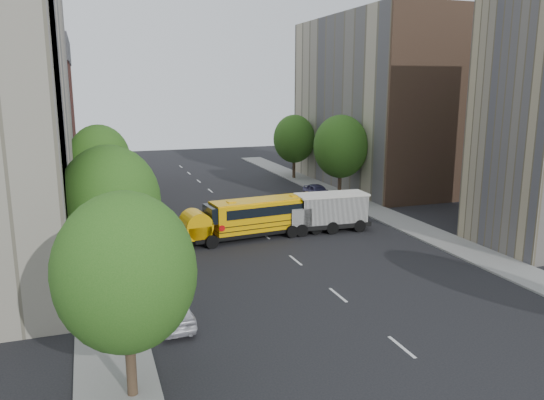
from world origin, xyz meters
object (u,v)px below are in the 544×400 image
parked_car_1 (134,216)px  street_tree_1 (110,203)px  street_tree_5 (294,139)px  parked_car_2 (115,190)px  parked_car_4 (318,192)px  safari_truck (326,211)px  street_tree_0 (125,272)px  school_bus (256,216)px  parked_car_0 (171,308)px  street_tree_4 (341,147)px  street_tree_2 (100,160)px

parked_car_1 → street_tree_1: bearing=87.2°
street_tree_5 → parked_car_2: (-20.60, -4.33, -3.95)m
parked_car_2 → parked_car_4: 19.84m
street_tree_1 → safari_truck: (15.75, 7.75, -3.44)m
street_tree_0 → school_bus: size_ratio=0.72×
parked_car_1 → parked_car_0: bearing=95.9°
parked_car_0 → parked_car_2: bearing=-91.6°
street_tree_5 → street_tree_1: bearing=-126.3°
street_tree_1 → parked_car_4: (19.80, 18.25, -4.21)m
street_tree_4 → parked_car_4: bearing=173.4°
school_bus → parked_car_0: bearing=-129.4°
street_tree_2 → parked_car_2: size_ratio=1.43×
street_tree_2 → street_tree_5: 25.06m
street_tree_4 → street_tree_5: (-0.00, 12.00, -0.37)m
street_tree_1 → parked_car_1: size_ratio=1.91×
street_tree_2 → parked_car_0: 22.92m
street_tree_1 → school_bus: size_ratio=0.77×
parked_car_4 → parked_car_2: bearing=158.8°
street_tree_1 → street_tree_0: bearing=-90.0°
parked_car_0 → parked_car_1: parked_car_0 is taller
street_tree_1 → safari_truck: 17.89m
parked_car_0 → safari_truck: bearing=-141.1°
school_bus → parked_car_1: bearing=134.4°
street_tree_4 → street_tree_0: bearing=-128.2°
safari_truck → parked_car_1: bearing=156.6°
street_tree_0 → street_tree_1: 10.00m
street_tree_2 → street_tree_4: size_ratio=0.95×
street_tree_1 → safari_truck: street_tree_1 is taller
street_tree_0 → parked_car_0: street_tree_0 is taller
street_tree_0 → street_tree_4: bearing=51.8°
street_tree_2 → street_tree_4: (22.00, 0.00, 0.25)m
safari_truck → street_tree_4: bearing=61.7°
parked_car_0 → street_tree_2: bearing=-87.5°
parked_car_1 → street_tree_2: bearing=-52.2°
street_tree_2 → parked_car_2: street_tree_2 is taller
street_tree_2 → street_tree_4: 22.00m
parked_car_2 → street_tree_0: bearing=88.9°
street_tree_4 → parked_car_4: street_tree_4 is taller
street_tree_1 → parked_car_1: 15.25m
street_tree_1 → parked_car_4: 27.26m
street_tree_4 → parked_car_0: street_tree_4 is taller
parked_car_0 → parked_car_2: 30.13m
street_tree_1 → street_tree_5: bearing=53.7°
parked_car_1 → parked_car_2: size_ratio=0.77×
parked_car_2 → parked_car_4: bearing=159.2°
parked_car_4 → parked_car_1: bearing=-167.1°
street_tree_0 → street_tree_2: street_tree_2 is taller
street_tree_4 → parked_car_1: 20.59m
school_bus → parked_car_4: school_bus is taller
street_tree_0 → parked_car_2: (1.40, 35.67, -3.89)m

